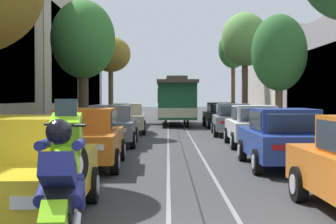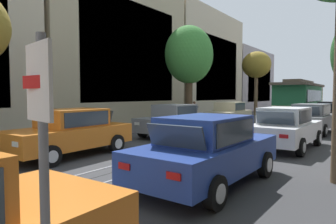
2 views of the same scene
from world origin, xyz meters
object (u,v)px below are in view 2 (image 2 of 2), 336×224
Objects in this scene: pedestrian_on_left_pavement at (194,110)px; street_sign_post at (43,180)px; parked_car_black_fifth_right at (331,113)px; cable_car_trolley at (299,100)px; parked_car_beige_fourth_left at (229,113)px; parked_car_blue_second_right at (208,150)px; street_tree_kerb_left_second at (189,56)px; parked_car_white_mid_right at (285,128)px; parked_car_grey_mid_left at (174,120)px; parked_car_orange_second_left at (70,132)px; street_tree_kerb_left_mid at (256,66)px; parked_car_grey_fourth_right at (311,118)px.

street_sign_post reaches higher than pedestrian_on_left_pavement.
pedestrian_on_left_pavement is at bearing -160.78° from parked_car_black_fifth_right.
street_sign_post is at bearing -86.82° from parked_car_black_fifth_right.
parked_car_beige_fourth_left is at bearing -108.43° from cable_car_trolley.
parked_car_blue_second_right is 13.38m from street_tree_kerb_left_second.
parked_car_grey_mid_left is at bearing 175.94° from parked_car_white_mid_right.
parked_car_orange_second_left is 24.31m from street_tree_kerb_left_mid.
cable_car_trolley is (2.70, 8.10, 0.86)m from parked_car_beige_fourth_left.
parked_car_grey_fourth_right is at bearing 90.83° from parked_car_white_mid_right.
parked_car_grey_mid_left is 18.36m from street_tree_kerb_left_mid.
parked_car_blue_second_right is at bearing -56.13° from street_tree_kerb_left_second.
parked_car_blue_second_right and parked_car_white_mid_right have the same top height.
parked_car_grey_mid_left is at bearing -65.53° from pedestrian_on_left_pavement.
pedestrian_on_left_pavement is (-3.91, 1.94, 0.07)m from parked_car_beige_fourth_left.
parked_car_blue_second_right is 0.67× the size of street_tree_kerb_left_mid.
parked_car_grey_fourth_right is 2.85× the size of pedestrian_on_left_pavement.
parked_car_white_mid_right is at bearing -90.12° from parked_car_black_fifth_right.
parked_car_blue_second_right and parked_car_black_fifth_right have the same top height.
street_tree_kerb_left_mid is at bearing 107.06° from street_sign_post.
parked_car_beige_fourth_left is at bearing -136.39° from parked_car_black_fifth_right.
parked_car_blue_second_right is 5.25m from street_sign_post.
pedestrian_on_left_pavement is 22.37m from street_sign_post.
parked_car_blue_second_right is at bearing -58.12° from pedestrian_on_left_pavement.
parked_car_black_fifth_right is 2.84× the size of pedestrian_on_left_pavement.
street_tree_kerb_left_second is (-1.86, 4.42, 3.83)m from parked_car_grey_mid_left.
parked_car_black_fifth_right is (0.02, 12.12, 0.00)m from parked_car_white_mid_right.
parked_car_orange_second_left is 8.53m from street_sign_post.
parked_car_beige_fourth_left is 2.85× the size of pedestrian_on_left_pavement.
cable_car_trolley is (-2.67, 9.38, 0.86)m from parked_car_grey_fourth_right.
parked_car_orange_second_left and parked_car_blue_second_right have the same top height.
street_sign_post reaches higher than parked_car_grey_mid_left.
street_tree_kerb_left_second is 11.58m from cable_car_trolley.
parked_car_white_mid_right is 5.63m from parked_car_grey_fourth_right.
parked_car_beige_fourth_left is 0.48× the size of cable_car_trolley.
parked_car_blue_second_right is (5.22, -12.74, 0.00)m from parked_car_beige_fourth_left.
parked_car_white_mid_right is 10.91m from street_sign_post.
parked_car_orange_second_left is 15.06m from pedestrian_on_left_pavement.
street_sign_post reaches higher than parked_car_blue_second_right.
street_tree_kerb_left_second is 4.24× the size of pedestrian_on_left_pavement.
parked_car_grey_mid_left is at bearing 121.29° from street_sign_post.
parked_car_grey_mid_left is 1.80× the size of street_sign_post.
parked_car_grey_fourth_right is 0.68× the size of street_tree_kerb_left_mid.
cable_car_trolley reaches higher than street_sign_post.
parked_car_orange_second_left and parked_car_beige_fourth_left have the same top height.
parked_car_beige_fourth_left is at bearing -79.23° from street_tree_kerb_left_mid.
parked_car_grey_mid_left is 1.00× the size of parked_car_white_mid_right.
street_sign_post reaches higher than parked_car_black_fifth_right.
parked_car_grey_mid_left is at bearing -115.24° from parked_car_black_fifth_right.
parked_car_orange_second_left is at bearing 143.20° from street_sign_post.
parked_car_white_mid_right is at bearing -89.17° from parked_car_grey_fourth_right.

